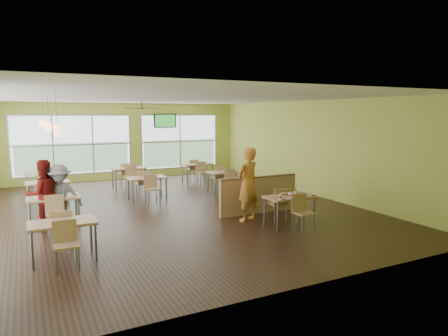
# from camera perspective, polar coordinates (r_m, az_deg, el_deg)

# --- Properties ---
(room) EXTENTS (12.00, 12.04, 3.20)m
(room) POSITION_cam_1_polar(r_m,az_deg,el_deg) (11.55, -7.58, 1.95)
(room) COLOR black
(room) RESTS_ON ground
(window_bays) EXTENTS (9.24, 10.24, 2.38)m
(window_bays) POSITION_cam_1_polar(r_m,az_deg,el_deg) (14.03, -22.07, 1.96)
(window_bays) COLOR white
(window_bays) RESTS_ON room
(main_table) EXTENTS (1.22, 1.52, 0.87)m
(main_table) POSITION_cam_1_polar(r_m,az_deg,el_deg) (9.97, 9.34, -4.65)
(main_table) COLOR tan
(main_table) RESTS_ON floor
(half_wall_divider) EXTENTS (2.40, 0.14, 1.04)m
(half_wall_divider) POSITION_cam_1_polar(r_m,az_deg,el_deg) (11.17, 4.95, -3.80)
(half_wall_divider) COLOR tan
(half_wall_divider) RESTS_ON floor
(dining_tables) EXTENTS (6.92, 8.72, 0.87)m
(dining_tables) POSITION_cam_1_polar(r_m,az_deg,el_deg) (13.03, -14.36, -1.87)
(dining_tables) COLOR tan
(dining_tables) RESTS_ON floor
(pendant_lights) EXTENTS (0.11, 7.31, 0.86)m
(pendant_lights) POSITION_cam_1_polar(r_m,az_deg,el_deg) (11.55, -24.05, 5.60)
(pendant_lights) COLOR #2D2119
(pendant_lights) RESTS_ON ceiling
(ceiling_fan) EXTENTS (1.25, 1.25, 0.29)m
(ceiling_fan) POSITION_cam_1_polar(r_m,az_deg,el_deg) (14.36, -11.66, 8.36)
(ceiling_fan) COLOR #2D2119
(ceiling_fan) RESTS_ON ceiling
(tv_backwall) EXTENTS (1.00, 0.07, 0.60)m
(tv_backwall) POSITION_cam_1_polar(r_m,az_deg,el_deg) (17.65, -8.41, 6.68)
(tv_backwall) COLOR black
(tv_backwall) RESTS_ON wall_back
(man_plaid) EXTENTS (0.82, 0.67, 1.92)m
(man_plaid) POSITION_cam_1_polar(r_m,az_deg,el_deg) (10.27, 3.40, -2.33)
(man_plaid) COLOR #D75B17
(man_plaid) RESTS_ON floor
(patron_maroon) EXTENTS (0.92, 0.78, 1.68)m
(patron_maroon) POSITION_cam_1_polar(r_m,az_deg,el_deg) (10.48, -24.40, -3.48)
(patron_maroon) COLOR maroon
(patron_maroon) RESTS_ON floor
(patron_grey) EXTENTS (1.07, 0.70, 1.55)m
(patron_grey) POSITION_cam_1_polar(r_m,az_deg,el_deg) (10.49, -22.38, -3.72)
(patron_grey) COLOR slate
(patron_grey) RESTS_ON floor
(cup_blue) EXTENTS (0.09, 0.09, 0.32)m
(cup_blue) POSITION_cam_1_polar(r_m,az_deg,el_deg) (9.50, 8.04, -4.10)
(cup_blue) COLOR white
(cup_blue) RESTS_ON main_table
(cup_yellow) EXTENTS (0.10, 0.10, 0.35)m
(cup_yellow) POSITION_cam_1_polar(r_m,az_deg,el_deg) (9.69, 9.41, -3.86)
(cup_yellow) COLOR white
(cup_yellow) RESTS_ON main_table
(cup_red_near) EXTENTS (0.09, 0.09, 0.34)m
(cup_red_near) POSITION_cam_1_polar(r_m,az_deg,el_deg) (9.90, 10.17, -3.65)
(cup_red_near) COLOR white
(cup_red_near) RESTS_ON main_table
(cup_red_far) EXTENTS (0.09, 0.09, 0.33)m
(cup_red_far) POSITION_cam_1_polar(r_m,az_deg,el_deg) (10.03, 10.95, -3.52)
(cup_red_far) COLOR white
(cup_red_far) RESTS_ON main_table
(food_basket) EXTENTS (0.24, 0.24, 0.05)m
(food_basket) POSITION_cam_1_polar(r_m,az_deg,el_deg) (10.25, 10.39, -3.47)
(food_basket) COLOR black
(food_basket) RESTS_ON main_table
(ketchup_cup) EXTENTS (0.07, 0.07, 0.03)m
(ketchup_cup) POSITION_cam_1_polar(r_m,az_deg,el_deg) (10.09, 12.68, -3.81)
(ketchup_cup) COLOR #B80018
(ketchup_cup) RESTS_ON main_table
(wrapper_left) EXTENTS (0.19, 0.18, 0.04)m
(wrapper_left) POSITION_cam_1_polar(r_m,az_deg,el_deg) (9.47, 8.46, -4.43)
(wrapper_left) COLOR #A4884F
(wrapper_left) RESTS_ON main_table
(wrapper_mid) EXTENTS (0.28, 0.26, 0.06)m
(wrapper_mid) POSITION_cam_1_polar(r_m,az_deg,el_deg) (10.11, 8.63, -3.61)
(wrapper_mid) COLOR #A4884F
(wrapper_mid) RESTS_ON main_table
(wrapper_right) EXTENTS (0.13, 0.12, 0.03)m
(wrapper_right) POSITION_cam_1_polar(r_m,az_deg,el_deg) (9.85, 11.56, -4.05)
(wrapper_right) COLOR #A4884F
(wrapper_right) RESTS_ON main_table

